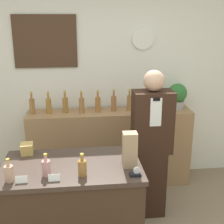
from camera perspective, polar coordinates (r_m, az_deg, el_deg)
name	(u,v)px	position (r m, az deg, el deg)	size (l,w,h in m)	color
back_wall	(93,80)	(4.06, -3.56, 5.86)	(5.20, 0.09, 2.70)	silver
back_shelf	(110,148)	(4.10, -0.35, -6.60)	(2.07, 0.39, 1.00)	#9E754C
display_counter	(74,213)	(2.95, -7.01, -17.84)	(1.18, 0.70, 0.96)	#382619
shopkeeper	(151,146)	(3.39, 7.20, -6.23)	(0.42, 0.26, 1.65)	#331E14
potted_plant	(177,95)	(4.07, 11.86, 3.00)	(0.24, 0.24, 0.33)	#9E998E
paper_bag	(130,150)	(2.60, 3.26, -6.91)	(0.12, 0.10, 0.30)	tan
tape_dispenser	(136,173)	(2.52, 4.38, -11.05)	(0.09, 0.06, 0.07)	black
price_card_left	(21,180)	(2.51, -16.23, -11.80)	(0.09, 0.02, 0.06)	white
price_card_right	(54,178)	(2.48, -10.52, -11.75)	(0.09, 0.02, 0.06)	white
gift_box	(27,149)	(2.97, -15.29, -6.49)	(0.12, 0.13, 0.10)	tan
counter_bottle_0	(9,173)	(2.54, -18.32, -10.53)	(0.07, 0.07, 0.19)	tan
counter_bottle_1	(46,168)	(2.54, -11.95, -9.90)	(0.07, 0.07, 0.19)	tan
counter_bottle_2	(82,167)	(2.50, -5.45, -10.05)	(0.07, 0.07, 0.19)	olive
shelf_bottle_0	(32,106)	(3.92, -14.40, 1.15)	(0.07, 0.07, 0.28)	#976535
shelf_bottle_1	(49,105)	(3.89, -11.50, 1.21)	(0.07, 0.07, 0.28)	#A07031
shelf_bottle_2	(65,104)	(3.89, -8.54, 1.37)	(0.07, 0.07, 0.28)	olive
shelf_bottle_3	(82,105)	(3.85, -5.57, 1.34)	(0.07, 0.07, 0.28)	#9F6B3A
shelf_bottle_4	(98,104)	(3.87, -2.61, 1.48)	(0.07, 0.07, 0.28)	#A16431
shelf_bottle_5	(114,103)	(3.90, 0.31, 1.66)	(0.07, 0.07, 0.28)	#9C643B
shelf_bottle_6	(129,102)	(3.94, 3.20, 1.77)	(0.07, 0.07, 0.28)	#9F6A34
shelf_bottle_7	(145,102)	(3.96, 6.10, 1.79)	(0.07, 0.07, 0.28)	olive
shelf_bottle_8	(161,102)	(4.00, 8.95, 1.82)	(0.07, 0.07, 0.28)	#9F6738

